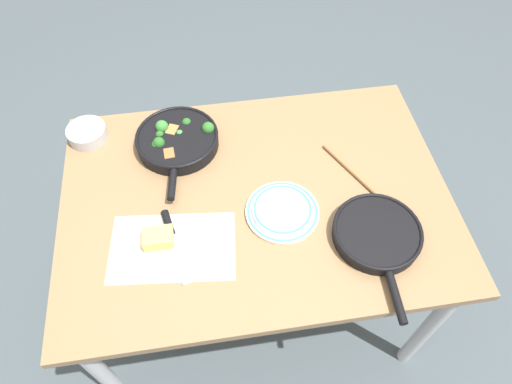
{
  "coord_description": "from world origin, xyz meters",
  "views": [
    {
      "loc": [
        0.13,
        0.84,
        1.94
      ],
      "look_at": [
        0.0,
        0.0,
        0.77
      ],
      "focal_mm": 32.0,
      "sensor_mm": 36.0,
      "label": 1
    }
  ],
  "objects_px": {
    "prep_bowl_steel": "(87,133)",
    "dinner_plate_stack": "(282,211)",
    "wooden_spoon": "(375,192)",
    "skillet_eggs": "(377,234)",
    "skillet_broccoli": "(177,140)",
    "cheese_block": "(158,238)",
    "grater_knife": "(172,236)"
  },
  "relations": [
    {
      "from": "prep_bowl_steel",
      "to": "dinner_plate_stack",
      "type": "bearing_deg",
      "value": 146.1
    },
    {
      "from": "prep_bowl_steel",
      "to": "wooden_spoon",
      "type": "bearing_deg",
      "value": 157.29
    },
    {
      "from": "skillet_eggs",
      "to": "skillet_broccoli",
      "type": "bearing_deg",
      "value": -125.93
    },
    {
      "from": "dinner_plate_stack",
      "to": "prep_bowl_steel",
      "type": "xyz_separation_m",
      "value": [
        0.62,
        -0.41,
        0.01
      ]
    },
    {
      "from": "skillet_broccoli",
      "to": "prep_bowl_steel",
      "type": "distance_m",
      "value": 0.32
    },
    {
      "from": "skillet_broccoli",
      "to": "wooden_spoon",
      "type": "bearing_deg",
      "value": 71.06
    },
    {
      "from": "cheese_block",
      "to": "prep_bowl_steel",
      "type": "bearing_deg",
      "value": -63.01
    },
    {
      "from": "skillet_broccoli",
      "to": "wooden_spoon",
      "type": "relative_size",
      "value": 1.07
    },
    {
      "from": "wooden_spoon",
      "to": "prep_bowl_steel",
      "type": "bearing_deg",
      "value": -139.83
    },
    {
      "from": "cheese_block",
      "to": "prep_bowl_steel",
      "type": "xyz_separation_m",
      "value": [
        0.23,
        -0.46,
        0.0
      ]
    },
    {
      "from": "skillet_broccoli",
      "to": "prep_bowl_steel",
      "type": "height_order",
      "value": "skillet_broccoli"
    },
    {
      "from": "dinner_plate_stack",
      "to": "grater_knife",
      "type": "bearing_deg",
      "value": 5.88
    },
    {
      "from": "wooden_spoon",
      "to": "cheese_block",
      "type": "bearing_deg",
      "value": -111.07
    },
    {
      "from": "skillet_eggs",
      "to": "prep_bowl_steel",
      "type": "xyz_separation_m",
      "value": [
        0.88,
        -0.54,
        0.0
      ]
    },
    {
      "from": "prep_bowl_steel",
      "to": "skillet_eggs",
      "type": "bearing_deg",
      "value": 148.23
    },
    {
      "from": "grater_knife",
      "to": "dinner_plate_stack",
      "type": "relative_size",
      "value": 1.1
    },
    {
      "from": "skillet_broccoli",
      "to": "grater_knife",
      "type": "xyz_separation_m",
      "value": [
        0.04,
        0.37,
        -0.02
      ]
    },
    {
      "from": "wooden_spoon",
      "to": "dinner_plate_stack",
      "type": "height_order",
      "value": "dinner_plate_stack"
    },
    {
      "from": "dinner_plate_stack",
      "to": "wooden_spoon",
      "type": "bearing_deg",
      "value": -174.86
    },
    {
      "from": "skillet_broccoli",
      "to": "grater_knife",
      "type": "height_order",
      "value": "skillet_broccoli"
    },
    {
      "from": "skillet_eggs",
      "to": "grater_knife",
      "type": "bearing_deg",
      "value": -95.77
    },
    {
      "from": "skillet_eggs",
      "to": "dinner_plate_stack",
      "type": "relative_size",
      "value": 1.79
    },
    {
      "from": "wooden_spoon",
      "to": "cheese_block",
      "type": "relative_size",
      "value": 4.16
    },
    {
      "from": "wooden_spoon",
      "to": "prep_bowl_steel",
      "type": "distance_m",
      "value": 1.0
    },
    {
      "from": "skillet_eggs",
      "to": "prep_bowl_steel",
      "type": "distance_m",
      "value": 1.03
    },
    {
      "from": "skillet_broccoli",
      "to": "dinner_plate_stack",
      "type": "xyz_separation_m",
      "value": [
        -0.31,
        0.33,
        -0.02
      ]
    },
    {
      "from": "skillet_eggs",
      "to": "dinner_plate_stack",
      "type": "distance_m",
      "value": 0.29
    },
    {
      "from": "cheese_block",
      "to": "dinner_plate_stack",
      "type": "relative_size",
      "value": 0.39
    },
    {
      "from": "skillet_eggs",
      "to": "cheese_block",
      "type": "bearing_deg",
      "value": -94.36
    },
    {
      "from": "wooden_spoon",
      "to": "grater_knife",
      "type": "height_order",
      "value": "grater_knife"
    },
    {
      "from": "cheese_block",
      "to": "dinner_plate_stack",
      "type": "height_order",
      "value": "cheese_block"
    },
    {
      "from": "prep_bowl_steel",
      "to": "grater_knife",
      "type": "bearing_deg",
      "value": 121.3
    }
  ]
}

